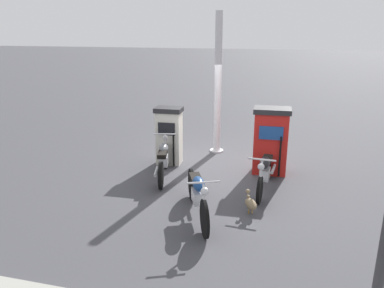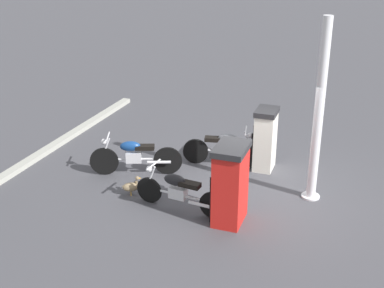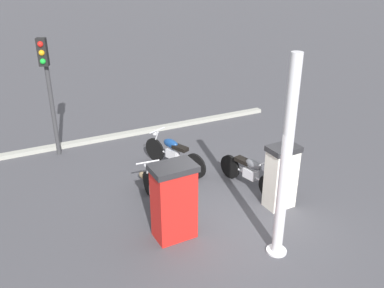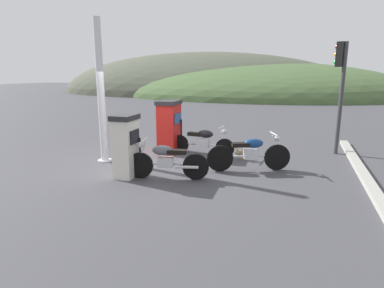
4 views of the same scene
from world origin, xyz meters
name	(u,v)px [view 2 (image 2 of 4)]	position (x,y,z in m)	size (l,w,h in m)	color
ground_plane	(251,192)	(0.00, 0.00, 0.00)	(120.00, 120.00, 0.00)	#424247
fuel_pump_near	(265,139)	(0.08, -1.30, 0.77)	(0.54, 0.71, 1.51)	silver
fuel_pump_far	(230,184)	(0.08, 1.30, 0.83)	(0.65, 0.91, 1.64)	red
motorcycle_near_pump	(224,148)	(1.05, -1.13, 0.45)	(1.91, 0.68, 0.95)	black
motorcycle_far_pump	(178,190)	(1.20, 1.28, 0.45)	(2.04, 0.56, 0.92)	black
motorcycle_extra	(134,155)	(2.81, 0.16, 0.49)	(2.00, 0.97, 0.98)	black
wandering_duck	(131,186)	(2.40, 1.11, 0.21)	(0.42, 0.34, 0.44)	#847051
canopy_support_pole	(318,116)	(-1.24, -0.29, 1.87)	(0.40, 0.40, 3.90)	silver
road_edge_kerb	(45,151)	(5.51, 0.00, 0.06)	(0.36, 8.93, 0.12)	#9E9E93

